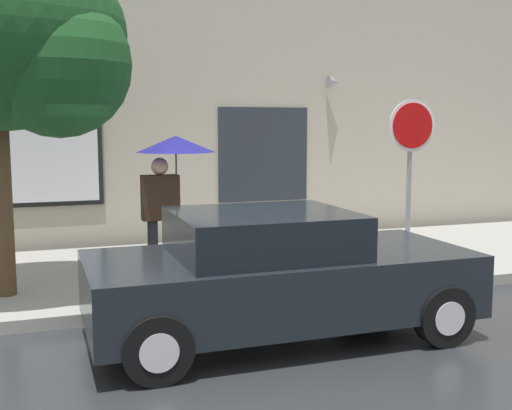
% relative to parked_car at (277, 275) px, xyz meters
% --- Properties ---
extents(ground_plane, '(60.00, 60.00, 0.00)m').
position_rel_parked_car_xyz_m(ground_plane, '(-1.02, 0.02, -0.68)').
color(ground_plane, '#282B2D').
extents(sidewalk, '(20.00, 4.00, 0.15)m').
position_rel_parked_car_xyz_m(sidewalk, '(-1.02, 3.02, -0.61)').
color(sidewalk, gray).
rests_on(sidewalk, ground).
extents(building_facade, '(20.00, 0.67, 7.00)m').
position_rel_parked_car_xyz_m(building_facade, '(-1.04, 5.52, 2.80)').
color(building_facade, '#B2A893').
rests_on(building_facade, ground).
extents(parked_car, '(4.08, 1.89, 1.37)m').
position_rel_parked_car_xyz_m(parked_car, '(0.00, 0.00, 0.00)').
color(parked_car, black).
rests_on(parked_car, ground).
extents(pedestrian_with_umbrella, '(1.06, 1.06, 1.98)m').
position_rel_parked_car_xyz_m(pedestrian_with_umbrella, '(-0.67, 2.22, 1.06)').
color(pedestrian_with_umbrella, black).
rests_on(pedestrian_with_umbrella, sidewalk).
extents(street_tree, '(3.16, 2.68, 4.41)m').
position_rel_parked_car_xyz_m(street_tree, '(-2.65, 2.11, 2.60)').
color(street_tree, '#4C3823').
rests_on(street_tree, sidewalk).
extents(stop_sign, '(0.76, 0.10, 2.49)m').
position_rel_parked_car_xyz_m(stop_sign, '(2.81, 1.84, 1.23)').
color(stop_sign, gray).
rests_on(stop_sign, sidewalk).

